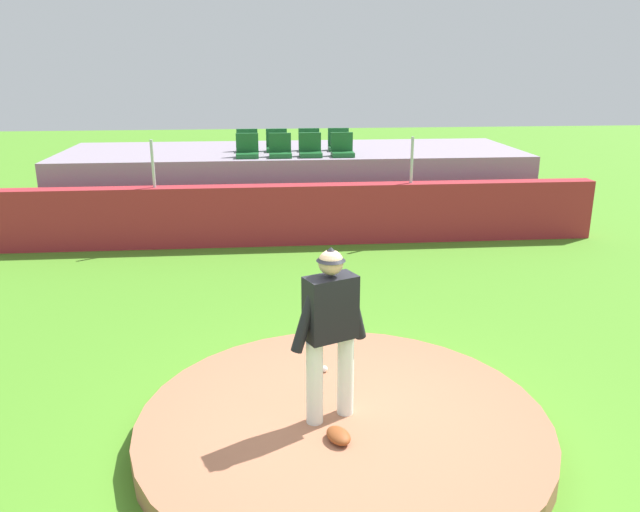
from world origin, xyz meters
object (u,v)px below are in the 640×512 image
Objects in this scene: stadium_chair_3 at (342,149)px; stadium_chair_4 at (247,145)px; stadium_chair_6 at (309,144)px; stadium_chair_7 at (339,144)px; stadium_chair_0 at (247,150)px; baseball at (324,369)px; fielding_glove at (338,436)px; stadium_chair_5 at (277,144)px; stadium_chair_2 at (310,149)px; pitcher at (331,322)px; stadium_chair_1 at (280,150)px.

stadium_chair_4 is at bearing -24.08° from stadium_chair_3.
stadium_chair_4 is 1.00× the size of stadium_chair_6.
stadium_chair_0 is at bearing 23.37° from stadium_chair_7.
fielding_glove reaches higher than baseball.
stadium_chair_3 is at bearing 146.89° from stadium_chair_5.
stadium_chair_6 reaches higher than fielding_glove.
stadium_chair_7 is (1.16, 9.55, 1.48)m from fielding_glove.
stadium_chair_7 is (2.10, 0.91, 0.00)m from stadium_chair_0.
stadium_chair_4 is at bearing 96.66° from baseball.
stadium_chair_4 is (-1.38, 0.91, 0.00)m from stadium_chair_2.
stadium_chair_2 is (0.42, 7.29, 1.49)m from baseball.
pitcher is at bearing 95.74° from stadium_chair_4.
stadium_chair_1 is (0.71, -0.02, 0.00)m from stadium_chair_0.
stadium_chair_3 is 1.00× the size of stadium_chair_4.
stadium_chair_6 is at bearing -147.15° from stadium_chair_0.
baseball is 8.38m from stadium_chair_4.
stadium_chair_0 is (-0.94, 7.29, 1.49)m from baseball.
stadium_chair_6 is at bearing -0.29° from stadium_chair_7.
stadium_chair_2 and stadium_chair_7 have the same top height.
baseball is at bearing 97.34° from stadium_chair_0.
stadium_chair_4 is 2.11m from stadium_chair_7.
stadium_chair_6 is (0.47, 8.20, 1.49)m from baseball.
stadium_chair_1 is 1.00× the size of stadium_chair_4.
stadium_chair_3 is at bearing 81.25° from baseball.
stadium_chair_1 and stadium_chair_5 have the same top height.
stadium_chair_2 is 1.00× the size of stadium_chair_6.
stadium_chair_2 is at bearing 87.07° from stadium_chair_6.
stadium_chair_0 is at bearing 165.99° from fielding_glove.
stadium_chair_6 is (1.43, 0.00, 0.00)m from stadium_chair_4.
stadium_chair_1 is at bearing 91.83° from baseball.
stadium_chair_2 is at bearing -1.47° from stadium_chair_3.
pitcher reaches higher than fielding_glove.
stadium_chair_4 is 1.00× the size of stadium_chair_5.
baseball is at bearing 64.28° from pitcher.
stadium_chair_7 is (1.16, 8.19, 1.49)m from baseball.
stadium_chair_1 is 1.00× the size of stadium_chair_3.
stadium_chair_1 is 1.16m from stadium_chair_6.
stadium_chair_5 is at bearing 1.34° from stadium_chair_6.
stadium_chair_3 is at bearing 179.79° from stadium_chair_1.
stadium_chair_1 is at bearing 161.34° from fielding_glove.
pitcher is at bearing 96.24° from stadium_chair_0.
fielding_glove is 0.60× the size of stadium_chair_0.
stadium_chair_6 is (0.47, 9.55, 1.48)m from fielding_glove.
stadium_chair_1 is 1.00× the size of stadium_chair_7.
stadium_chair_5 is at bearing -51.82° from stadium_chair_2.
stadium_chair_6 is at bearing 86.73° from baseball.
stadium_chair_1 is at bearing 67.98° from pitcher.
stadium_chair_4 is at bearing -33.41° from stadium_chair_2.
stadium_chair_5 reaches higher than fielding_glove.
pitcher is 1.36m from baseball.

